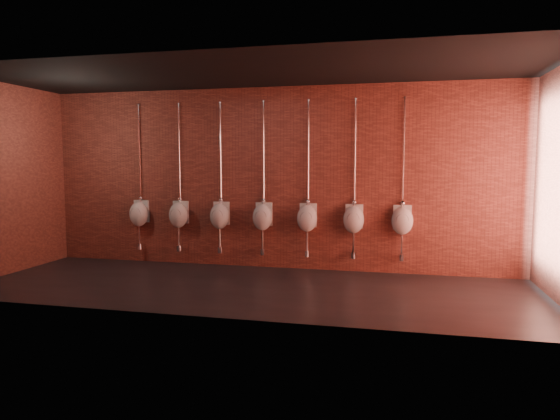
# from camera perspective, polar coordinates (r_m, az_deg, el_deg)

# --- Properties ---
(ground) EXTENTS (8.50, 8.50, 0.00)m
(ground) POSITION_cam_1_polar(r_m,az_deg,el_deg) (7.64, -3.39, -8.84)
(ground) COLOR black
(ground) RESTS_ON ground
(room_shell) EXTENTS (8.54, 3.04, 3.22)m
(room_shell) POSITION_cam_1_polar(r_m,az_deg,el_deg) (7.40, -3.48, 6.43)
(room_shell) COLOR black
(room_shell) RESTS_ON ground
(urinal_0) EXTENTS (0.36, 0.31, 2.71)m
(urinal_0) POSITION_cam_1_polar(r_m,az_deg,el_deg) (9.73, -15.82, -0.35)
(urinal_0) COLOR silver
(urinal_0) RESTS_ON ground
(urinal_1) EXTENTS (0.36, 0.31, 2.71)m
(urinal_1) POSITION_cam_1_polar(r_m,az_deg,el_deg) (9.37, -11.52, -0.47)
(urinal_1) COLOR silver
(urinal_1) RESTS_ON ground
(urinal_2) EXTENTS (0.36, 0.31, 2.71)m
(urinal_2) POSITION_cam_1_polar(r_m,az_deg,el_deg) (9.07, -6.90, -0.60)
(urinal_2) COLOR silver
(urinal_2) RESTS_ON ground
(urinal_3) EXTENTS (0.36, 0.31, 2.71)m
(urinal_3) POSITION_cam_1_polar(r_m,az_deg,el_deg) (8.83, -2.01, -0.73)
(urinal_3) COLOR silver
(urinal_3) RESTS_ON ground
(urinal_4) EXTENTS (0.36, 0.31, 2.71)m
(urinal_4) POSITION_cam_1_polar(r_m,az_deg,el_deg) (8.65, 3.13, -0.86)
(urinal_4) COLOR silver
(urinal_4) RESTS_ON ground
(urinal_5) EXTENTS (0.36, 0.31, 2.71)m
(urinal_5) POSITION_cam_1_polar(r_m,az_deg,el_deg) (8.55, 8.42, -0.98)
(urinal_5) COLOR silver
(urinal_5) RESTS_ON ground
(urinal_6) EXTENTS (0.36, 0.31, 2.71)m
(urinal_6) POSITION_cam_1_polar(r_m,az_deg,el_deg) (8.53, 13.80, -1.10)
(urinal_6) COLOR silver
(urinal_6) RESTS_ON ground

